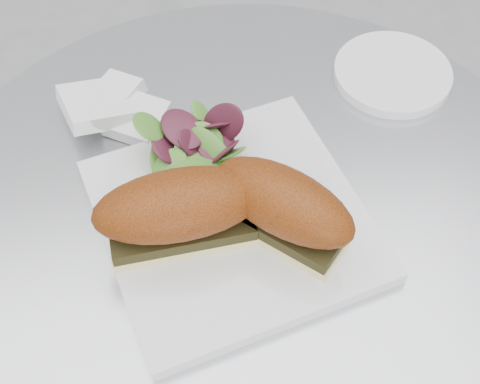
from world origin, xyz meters
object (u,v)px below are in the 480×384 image
object	(u,v)px
saucer	(393,73)
plate	(233,220)
sandwich_right	(283,207)
sandwich_left	(180,210)

from	to	relation	value
saucer	plate	bearing A→B (deg)	-141.98
plate	sandwich_right	bearing A→B (deg)	-33.06
plate	sandwich_right	world-z (taller)	sandwich_right
sandwich_right	plate	bearing A→B (deg)	-169.15
plate	saucer	distance (m)	0.29
sandwich_right	saucer	bearing A→B (deg)	92.27
plate	sandwich_right	distance (m)	0.07
sandwich_left	sandwich_right	xyz separation A→B (m)	(0.10, -0.01, 0.00)
plate	sandwich_right	xyz separation A→B (m)	(0.04, -0.03, 0.05)
sandwich_right	sandwich_left	bearing A→B (deg)	-144.20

